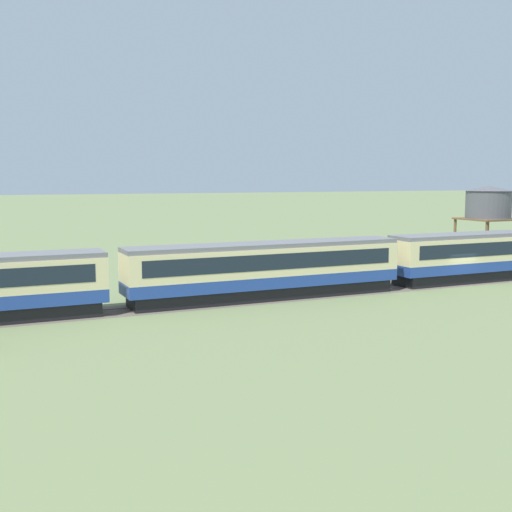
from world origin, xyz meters
The scene contains 4 objects.
ground_plane centered at (0.00, 0.00, 0.00)m, with size 600.00×600.00×0.00m, color #707F51.
passenger_train centered at (-15.88, 1.14, 2.17)m, with size 104.09×3.08×3.90m.
railway_track centered at (-15.10, 1.14, 0.01)m, with size 175.45×3.60×0.04m.
water_tower centered at (12.61, 10.20, 5.79)m, with size 4.86×4.86×7.54m.
Camera 1 is at (-34.87, -38.42, 8.31)m, focal length 45.00 mm.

